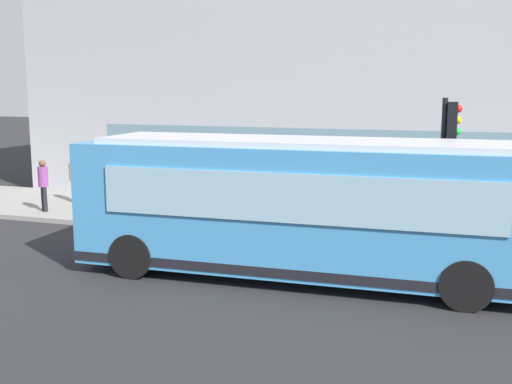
# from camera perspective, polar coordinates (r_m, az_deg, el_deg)

# --- Properties ---
(ground) EXTENTS (120.00, 120.00, 0.00)m
(ground) POSITION_cam_1_polar(r_m,az_deg,el_deg) (14.49, -0.61, -7.11)
(ground) COLOR #262628
(sidewalk_curb) EXTENTS (4.77, 40.00, 0.15)m
(sidewalk_curb) POSITION_cam_1_polar(r_m,az_deg,el_deg) (19.09, 4.44, -2.79)
(sidewalk_curb) COLOR gray
(sidewalk_curb) RESTS_ON ground
(building_corner) EXTENTS (8.19, 23.92, 13.97)m
(building_corner) POSITION_cam_1_polar(r_m,az_deg,el_deg) (25.11, 8.54, 15.93)
(building_corner) COLOR #A8A8AD
(building_corner) RESTS_ON ground
(city_bus_nearside) EXTENTS (2.90, 10.12, 3.07)m
(city_bus_nearside) POSITION_cam_1_polar(r_m,az_deg,el_deg) (13.57, 4.35, -1.52)
(city_bus_nearside) COLOR #3F8CC6
(city_bus_nearside) RESTS_ON ground
(traffic_light_near_corner) EXTENTS (0.32, 0.49, 3.77)m
(traffic_light_near_corner) POSITION_cam_1_polar(r_m,az_deg,el_deg) (16.30, 17.30, 4.28)
(traffic_light_near_corner) COLOR black
(traffic_light_near_corner) RESTS_ON sidewalk_curb
(pedestrian_by_light_pole) EXTENTS (0.32, 0.32, 1.59)m
(pedestrian_by_light_pole) POSITION_cam_1_polar(r_m,az_deg,el_deg) (22.79, -16.44, 1.38)
(pedestrian_by_light_pole) COLOR #99994C
(pedestrian_by_light_pole) RESTS_ON sidewalk_curb
(pedestrian_near_hydrant) EXTENTS (0.32, 0.32, 1.69)m
(pedestrian_near_hydrant) POSITION_cam_1_polar(r_m,az_deg,el_deg) (20.54, -5.62, 1.04)
(pedestrian_near_hydrant) COLOR #8C3F8C
(pedestrian_near_hydrant) RESTS_ON sidewalk_curb
(pedestrian_near_building_entrance) EXTENTS (0.32, 0.32, 1.70)m
(pedestrian_near_building_entrance) POSITION_cam_1_polar(r_m,az_deg,el_deg) (21.32, -19.00, 0.89)
(pedestrian_near_building_entrance) COLOR black
(pedestrian_near_building_entrance) RESTS_ON sidewalk_curb
(pedestrian_walking_along_curb) EXTENTS (0.32, 0.32, 1.63)m
(pedestrian_walking_along_curb) POSITION_cam_1_polar(r_m,az_deg,el_deg) (18.08, 16.02, -0.60)
(pedestrian_walking_along_curb) COLOR #B23338
(pedestrian_walking_along_curb) RESTS_ON sidewalk_curb
(newspaper_vending_box) EXTENTS (0.44, 0.42, 0.90)m
(newspaper_vending_box) POSITION_cam_1_polar(r_m,az_deg,el_deg) (21.03, -9.83, -0.28)
(newspaper_vending_box) COLOR #263F99
(newspaper_vending_box) RESTS_ON sidewalk_curb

